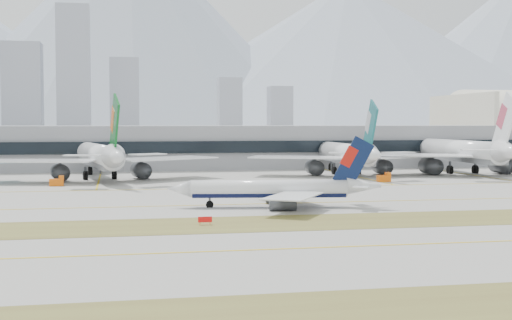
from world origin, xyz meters
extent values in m
plane|color=#9A9890|center=(0.00, 0.00, 0.00)|extent=(3000.00, 3000.00, 0.00)
cube|color=brown|center=(0.00, -32.00, 0.02)|extent=(360.00, 18.00, 0.06)
cube|color=brown|center=(0.00, -85.00, 0.02)|extent=(360.00, 14.00, 0.06)
cube|color=yellow|center=(0.00, -5.00, 0.03)|extent=(360.00, 0.45, 0.04)
cube|color=yellow|center=(0.00, -55.00, 0.03)|extent=(360.00, 0.45, 0.04)
cube|color=yellow|center=(0.00, 30.00, 0.03)|extent=(360.00, 0.45, 0.04)
cylinder|color=white|center=(-4.53, -10.74, 3.57)|extent=(29.87, 7.89, 3.25)
cube|color=black|center=(-4.53, -10.74, 2.68)|extent=(29.20, 7.31, 1.46)
cone|color=white|center=(-21.45, -8.04, 3.57)|extent=(5.00, 3.92, 3.25)
cone|color=white|center=(13.41, -13.60, 3.98)|extent=(7.03, 4.25, 3.25)
cube|color=white|center=(0.67, -2.44, 3.09)|extent=(10.75, 17.26, 0.19)
cube|color=white|center=(12.85, -9.23, 4.22)|extent=(3.56, 4.94, 0.13)
cylinder|color=#3F4247|center=(-1.45, -5.15, 1.30)|extent=(5.28, 3.19, 2.44)
cube|color=#3F4247|center=(-1.45, -5.15, 2.27)|extent=(2.08, 0.57, 1.14)
cube|color=white|center=(-2.17, -20.24, 3.09)|extent=(14.56, 17.51, 0.19)
cube|color=white|center=(11.52, -17.58, 4.22)|extent=(4.64, 5.37, 0.13)
cylinder|color=#3F4247|center=(-3.34, -17.01, 1.30)|extent=(5.28, 3.19, 2.44)
cube|color=#3F4247|center=(-3.34, -17.01, 2.27)|extent=(2.08, 0.57, 1.14)
cube|color=#0A173F|center=(11.37, -13.28, 8.52)|extent=(7.97, 1.55, 10.18)
cube|color=red|center=(10.55, -13.15, 9.61)|extent=(3.64, 0.92, 4.36)
cylinder|color=#3F4247|center=(-15.69, -8.96, 0.97)|extent=(0.39, 0.39, 1.95)
cylinder|color=black|center=(-15.69, -8.96, 0.57)|extent=(1.53, 0.79, 1.46)
cylinder|color=#3F4247|center=(-4.05, -12.96, 0.97)|extent=(0.39, 0.39, 1.95)
cylinder|color=black|center=(-4.05, -12.96, 0.57)|extent=(1.53, 0.79, 1.46)
cylinder|color=#3F4247|center=(-3.39, -8.79, 0.97)|extent=(0.39, 0.39, 1.95)
cylinder|color=black|center=(-3.39, -8.79, 0.57)|extent=(1.53, 0.79, 1.46)
cylinder|color=white|center=(-37.69, 64.78, 6.86)|extent=(14.29, 47.53, 6.24)
cube|color=slate|center=(-37.69, 64.78, 5.15)|extent=(13.20, 46.44, 2.81)
cone|color=white|center=(-42.38, 91.56, 6.86)|extent=(7.39, 8.17, 6.24)
cone|color=white|center=(-32.71, 36.39, 7.64)|extent=(7.95, 11.40, 6.24)
cube|color=white|center=(-19.90, 60.87, 5.93)|extent=(32.67, 27.49, 0.37)
cube|color=white|center=(-25.06, 39.73, 8.11)|extent=(9.86, 8.14, 0.25)
cylinder|color=#3F4247|center=(-25.97, 62.97, 2.50)|extent=(5.97, 8.55, 4.68)
cube|color=#3F4247|center=(-25.97, 62.97, 4.37)|extent=(1.03, 3.31, 2.18)
cube|color=white|center=(-53.08, 55.05, 5.93)|extent=(32.15, 19.68, 0.37)
cube|color=white|center=(-41.04, 36.93, 8.11)|extent=(9.29, 5.76, 0.25)
cylinder|color=#3F4247|center=(-48.09, 59.09, 2.50)|extent=(5.97, 8.55, 4.68)
cube|color=#3F4247|center=(-48.09, 59.09, 4.37)|extent=(1.03, 3.31, 2.18)
cube|color=#0C5A1E|center=(-33.28, 39.62, 15.05)|extent=(2.81, 12.94, 16.73)
cube|color=#D9510C|center=(-33.50, 40.91, 16.87)|extent=(1.69, 5.91, 7.16)
cylinder|color=#3F4247|center=(-40.78, 82.43, 1.87)|extent=(0.75, 0.75, 3.74)
cylinder|color=black|center=(-40.78, 82.43, 1.09)|extent=(1.56, 2.95, 2.81)
cylinder|color=#3F4247|center=(-41.46, 62.79, 1.87)|extent=(0.75, 0.75, 3.74)
cylinder|color=black|center=(-41.46, 62.79, 1.09)|extent=(1.56, 2.95, 2.81)
cylinder|color=#3F4247|center=(-33.47, 64.19, 1.87)|extent=(0.75, 0.75, 3.74)
cylinder|color=black|center=(-33.47, 64.19, 1.09)|extent=(1.56, 2.95, 2.81)
cylinder|color=white|center=(37.65, 70.56, 6.62)|extent=(7.75, 45.67, 6.01)
cube|color=slate|center=(37.65, 70.56, 4.96)|extent=(6.81, 44.72, 2.71)
cone|color=white|center=(38.65, 96.74, 6.62)|extent=(6.28, 7.17, 6.01)
cone|color=white|center=(36.59, 42.79, 7.37)|extent=(6.40, 10.33, 6.01)
cube|color=white|center=(53.62, 63.26, 5.71)|extent=(31.64, 22.23, 0.36)
cube|color=white|center=(44.47, 44.38, 7.82)|extent=(9.31, 6.55, 0.24)
cylinder|color=#3F4247|center=(48.33, 66.48, 2.41)|extent=(4.80, 7.74, 4.51)
cube|color=#3F4247|center=(48.33, 66.48, 4.21)|extent=(0.57, 3.17, 2.11)
cube|color=white|center=(21.17, 64.51, 5.71)|extent=(31.76, 23.90, 0.36)
cube|color=white|center=(28.85, 44.98, 7.82)|extent=(9.43, 7.05, 0.24)
cylinder|color=#3F4247|center=(26.69, 67.30, 2.41)|extent=(4.80, 7.74, 4.51)
cube|color=#3F4247|center=(26.69, 67.30, 4.21)|extent=(0.57, 3.17, 2.11)
cube|color=#165B60|center=(36.71, 45.95, 14.51)|extent=(1.02, 12.59, 16.13)
cube|color=#A2A4AB|center=(36.75, 47.21, 16.26)|extent=(0.88, 5.69, 6.90)
cylinder|color=#3F4247|center=(38.31, 87.82, 1.80)|extent=(0.72, 0.72, 3.61)
cylinder|color=black|center=(38.31, 87.82, 1.05)|extent=(1.16, 2.74, 2.71)
cylinder|color=#3F4247|center=(33.69, 69.44, 1.80)|extent=(0.72, 0.72, 3.61)
cylinder|color=black|center=(33.69, 69.44, 1.05)|extent=(1.16, 2.74, 2.71)
cylinder|color=#3F4247|center=(41.51, 69.14, 1.80)|extent=(0.72, 0.72, 3.61)
cylinder|color=black|center=(41.51, 69.14, 1.05)|extent=(1.16, 2.74, 2.71)
cylinder|color=white|center=(74.75, 66.53, 7.26)|extent=(7.86, 50.05, 6.60)
cube|color=slate|center=(74.75, 66.53, 5.45)|extent=(6.85, 49.03, 2.97)
cone|color=white|center=(75.48, 95.28, 7.26)|extent=(6.79, 7.79, 6.60)
cone|color=white|center=(73.98, 36.04, 8.09)|extent=(6.88, 11.25, 6.60)
cylinder|color=#3F4247|center=(86.53, 62.20, 2.64)|extent=(5.16, 8.44, 4.95)
cube|color=#3F4247|center=(86.53, 62.20, 4.62)|extent=(0.58, 3.48, 2.31)
cube|color=white|center=(56.75, 59.66, 6.27)|extent=(34.84, 25.93, 0.40)
cube|color=white|center=(65.45, 38.34, 8.58)|extent=(10.33, 7.65, 0.26)
cylinder|color=#3F4247|center=(62.77, 62.81, 2.64)|extent=(5.16, 8.44, 4.95)
cube|color=#3F4247|center=(62.77, 62.81, 4.62)|extent=(0.58, 3.48, 2.31)
cube|color=white|center=(74.07, 39.51, 15.92)|extent=(0.94, 13.81, 17.70)
cube|color=#CB4762|center=(74.10, 40.89, 17.85)|extent=(0.88, 6.24, 7.58)
cylinder|color=#3F4247|center=(75.23, 85.49, 1.98)|extent=(0.79, 0.79, 3.96)
cylinder|color=black|center=(75.23, 85.49, 1.16)|extent=(1.23, 3.00, 2.97)
cylinder|color=#3F4247|center=(70.43, 65.25, 1.98)|extent=(0.79, 0.79, 3.96)
cylinder|color=black|center=(70.43, 65.25, 1.16)|extent=(1.23, 3.00, 2.97)
cylinder|color=#3F4247|center=(79.01, 65.03, 1.98)|extent=(0.79, 0.79, 3.96)
cylinder|color=black|center=(79.01, 65.03, 1.16)|extent=(1.23, 3.00, 2.97)
cube|color=gray|center=(0.00, 115.00, 7.50)|extent=(280.00, 42.00, 15.00)
cube|color=black|center=(0.00, 93.50, 7.95)|extent=(280.00, 1.20, 4.00)
cube|color=silver|center=(110.00, 135.00, 14.10)|extent=(2.00, 57.00, 27.90)
cube|color=red|center=(-19.47, -32.00, 0.90)|extent=(2.20, 0.15, 0.90)
cylinder|color=orange|center=(-20.27, -32.00, 0.25)|extent=(0.10, 0.10, 0.50)
cylinder|color=orange|center=(-18.67, -32.00, 0.25)|extent=(0.10, 0.10, 0.50)
cube|color=orange|center=(-47.87, 44.39, 0.90)|extent=(3.50, 2.00, 1.80)
cube|color=orange|center=(-46.67, 44.39, 2.10)|extent=(1.20, 1.80, 1.00)
cylinder|color=black|center=(-49.07, 43.59, 0.35)|extent=(0.70, 0.30, 0.70)
cylinder|color=black|center=(-49.07, 45.19, 0.35)|extent=(0.70, 0.30, 0.70)
cylinder|color=black|center=(-46.67, 43.59, 0.35)|extent=(0.70, 0.30, 0.70)
cylinder|color=black|center=(-46.67, 45.19, 0.35)|extent=(0.70, 0.30, 0.70)
cube|color=orange|center=(38.53, 40.21, 0.90)|extent=(3.50, 2.00, 1.80)
cube|color=orange|center=(39.73, 40.21, 2.10)|extent=(1.20, 1.80, 1.00)
cylinder|color=black|center=(37.33, 39.41, 0.35)|extent=(0.70, 0.30, 0.70)
cylinder|color=black|center=(37.33, 41.01, 0.35)|extent=(0.70, 0.30, 0.70)
cylinder|color=black|center=(39.73, 39.41, 0.35)|extent=(0.70, 0.30, 0.70)
cylinder|color=black|center=(39.73, 41.01, 0.35)|extent=(0.70, 0.30, 0.70)
cube|color=#969BAB|center=(-105.00, 455.00, 40.00)|extent=(30.00, 27.00, 80.00)
cube|color=#969BAB|center=(-65.00, 450.00, 55.00)|extent=(26.00, 23.40, 110.00)
cube|color=#969BAB|center=(-25.00, 465.00, 35.00)|extent=(24.00, 21.60, 70.00)
cube|color=#969BAB|center=(65.00, 470.00, 27.50)|extent=(20.00, 18.00, 55.00)
cube|color=#969BAB|center=(110.00, 470.00, 24.00)|extent=(20.00, 18.00, 48.00)
cone|color=#9EA8B7|center=(0.00, 1400.00, 211.50)|extent=(900.00, 900.00, 470.00)
cone|color=#9EA8B7|center=(480.00, 1390.00, 157.50)|extent=(1120.00, 1120.00, 350.00)
camera|label=1|loc=(-33.28, -142.54, 16.08)|focal=50.00mm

